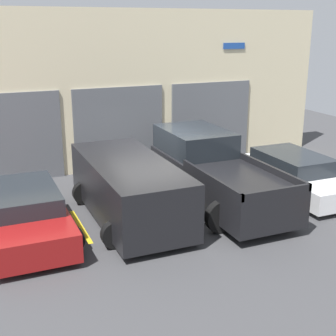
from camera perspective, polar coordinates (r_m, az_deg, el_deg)
The scene contains 10 objects.
ground_plane at distance 14.24m, azimuth -1.43°, elevation -3.25°, with size 28.00×28.00×0.00m, color #3D3D3F.
shophouse_building at distance 16.61m, azimuth -5.79°, elevation 9.18°, with size 15.65×0.68×5.49m.
pickup_truck at distance 13.57m, azimuth 5.45°, elevation -0.43°, with size 2.55×5.56×1.89m.
sedan_white at distance 14.85m, azimuth 15.03°, elevation -0.69°, with size 2.18×4.39×1.19m.
sedan_side at distance 11.91m, azimuth -17.06°, elevation -5.25°, with size 2.24×4.41×1.19m.
van_right at distance 12.29m, azimuth -4.80°, elevation -2.41°, with size 2.37×4.87×1.58m.
parking_stripe_left at distance 12.28m, azimuth -10.63°, elevation -6.96°, with size 0.12×2.20×0.01m, color gold.
parking_stripe_centre at distance 13.03m, azimuth 0.87°, elevation -5.21°, with size 0.12×2.20×0.01m, color gold.
parking_stripe_right at distance 14.25m, azimuth 10.70°, elevation -3.53°, with size 0.12×2.20×0.01m, color gold.
parking_stripe_far_right at distance 15.82m, azimuth 18.75°, elevation -2.07°, with size 0.12×2.20×0.01m, color gold.
Camera 1 is at (-4.92, -12.42, 4.94)m, focal length 50.00 mm.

